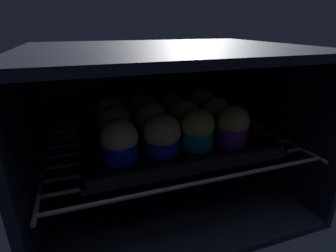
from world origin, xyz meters
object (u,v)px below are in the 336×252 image
muffin_row0_col3 (232,126)px  muffin_row1_col2 (185,118)px  muffin_row2_col3 (201,105)px  muffin_row1_col1 (151,122)px  muffin_row1_col0 (115,125)px  muffin_row2_col0 (110,114)px  muffin_row2_col2 (172,109)px  muffin_row2_col1 (143,111)px  baking_tray (168,137)px  muffin_row0_col1 (162,135)px  muffin_row1_col3 (215,115)px  muffin_row0_col0 (120,141)px  muffin_row0_col2 (197,129)px

muffin_row0_col3 → muffin_row1_col2: (-7.55, 8.81, -0.20)cm
muffin_row1_col2 → muffin_row2_col3: size_ratio=0.98×
muffin_row1_col1 → muffin_row1_col0: bearing=178.0°
muffin_row0_col3 → muffin_row2_col0: 29.40cm
muffin_row2_col2 → muffin_row2_col1: bearing=-175.5°
muffin_row1_col2 → baking_tray: bearing=-175.0°
muffin_row2_col1 → baking_tray: bearing=-62.9°
muffin_row2_col3 → muffin_row0_col3: bearing=-91.8°
muffin_row1_col1 → muffin_row2_col1: 8.12cm
muffin_row2_col1 → muffin_row2_col2: bearing=4.5°
muffin_row0_col1 → muffin_row1_col3: bearing=25.7°
muffin_row1_col2 → muffin_row2_col0: bearing=153.9°
muffin_row1_col1 → muffin_row0_col1: bearing=-89.3°
muffin_row1_col3 → muffin_row2_col1: size_ratio=0.98×
muffin_row2_col0 → muffin_row2_col3: bearing=0.2°
muffin_row1_col0 → muffin_row1_col3: size_ratio=1.04×
baking_tray → muffin_row1_col2: (4.37, 0.38, 4.32)cm
muffin_row1_col0 → muffin_row2_col2: size_ratio=1.11×
muffin_row0_col0 → muffin_row2_col2: bearing=45.0°
muffin_row1_col0 → muffin_row1_col1: same height
muffin_row0_col3 → muffin_row1_col2: bearing=130.6°
muffin_row1_col2 → muffin_row2_col3: muffin_row2_col3 is taller
muffin_row1_col0 → muffin_row0_col2: bearing=-26.2°
baking_tray → muffin_row0_col1: bearing=-116.9°
muffin_row0_col3 → muffin_row2_col1: 22.80cm
baking_tray → muffin_row2_col3: (12.46, 8.55, 4.44)cm
muffin_row1_col3 → muffin_row2_col1: muffin_row2_col1 is taller
muffin_row1_col3 → muffin_row0_col3: bearing=-92.3°
muffin_row0_col1 → muffin_row1_col2: (8.39, 8.31, 0.07)cm
muffin_row1_col1 → muffin_row1_col3: size_ratio=1.03×
muffin_row2_col1 → muffin_row2_col3: 16.50cm
muffin_row1_col3 → muffin_row2_col1: 18.13cm
muffin_row1_col0 → muffin_row2_col0: bearing=89.7°
muffin_row0_col2 → muffin_row2_col3: size_ratio=1.00×
baking_tray → muffin_row1_col3: bearing=-0.5°
muffin_row2_col1 → muffin_row2_col2: 8.04cm
muffin_row0_col3 → muffin_row2_col1: same height
baking_tray → muffin_row0_col3: 15.29cm
baking_tray → muffin_row0_col2: bearing=-64.3°
muffin_row2_col0 → muffin_row0_col1: bearing=-63.6°
muffin_row0_col1 → muffin_row2_col0: 18.30cm
muffin_row2_col2 → muffin_row0_col1: bearing=-116.0°
muffin_row0_col0 → muffin_row2_col1: (8.55, 15.94, 0.25)cm
baking_tray → muffin_row0_col0: muffin_row0_col0 is taller
muffin_row1_col2 → muffin_row2_col2: bearing=92.8°
muffin_row1_col1 → muffin_row1_col2: (8.49, 0.64, -0.23)cm
muffin_row0_col0 → muffin_row0_col1: size_ratio=1.03×
muffin_row2_col2 → muffin_row1_col1: bearing=-132.8°
muffin_row2_col0 → muffin_row1_col3: bearing=-19.4°
muffin_row1_col2 → muffin_row1_col3: 7.90cm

